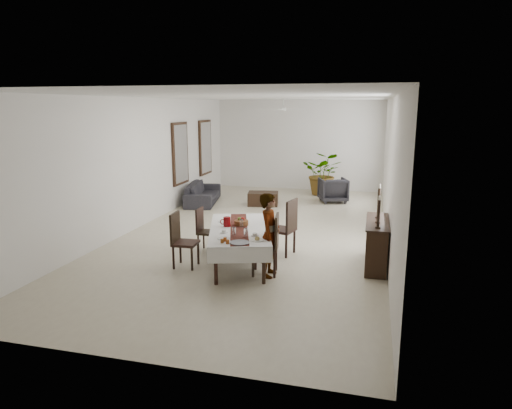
% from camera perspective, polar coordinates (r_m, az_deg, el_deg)
% --- Properties ---
extents(floor, '(6.00, 12.00, 0.00)m').
position_cam_1_polar(floor, '(11.16, 0.25, -3.34)').
color(floor, beige).
rests_on(floor, ground).
extents(ceiling, '(6.00, 12.00, 0.02)m').
position_cam_1_polar(ceiling, '(10.75, 0.27, 13.32)').
color(ceiling, white).
rests_on(ceiling, wall_back).
extents(wall_back, '(6.00, 0.02, 3.20)m').
position_cam_1_polar(wall_back, '(16.69, 5.37, 7.38)').
color(wall_back, white).
rests_on(wall_back, floor).
extents(wall_front, '(6.00, 0.02, 3.20)m').
position_cam_1_polar(wall_front, '(5.33, -15.83, -3.42)').
color(wall_front, white).
rests_on(wall_front, floor).
extents(wall_left, '(0.02, 12.00, 3.20)m').
position_cam_1_polar(wall_left, '(11.93, -13.91, 5.16)').
color(wall_left, white).
rests_on(wall_left, floor).
extents(wall_right, '(0.02, 12.00, 3.20)m').
position_cam_1_polar(wall_right, '(10.52, 16.36, 4.11)').
color(wall_right, white).
rests_on(wall_right, floor).
extents(dining_table_top, '(1.55, 2.41, 0.05)m').
position_cam_1_polar(dining_table_top, '(8.74, -2.13, -3.18)').
color(dining_table_top, black).
rests_on(dining_table_top, table_leg_fl).
extents(table_leg_fl, '(0.08, 0.08, 0.65)m').
position_cam_1_polar(table_leg_fl, '(7.84, -5.05, -7.73)').
color(table_leg_fl, black).
rests_on(table_leg_fl, floor).
extents(table_leg_fr, '(0.08, 0.08, 0.65)m').
position_cam_1_polar(table_leg_fr, '(7.85, 0.99, -7.66)').
color(table_leg_fr, black).
rests_on(table_leg_fr, floor).
extents(table_leg_bl, '(0.08, 0.08, 0.65)m').
position_cam_1_polar(table_leg_bl, '(9.86, -4.56, -3.52)').
color(table_leg_bl, black).
rests_on(table_leg_bl, floor).
extents(table_leg_br, '(0.08, 0.08, 0.65)m').
position_cam_1_polar(table_leg_br, '(9.86, 0.20, -3.47)').
color(table_leg_br, black).
rests_on(table_leg_br, floor).
extents(tablecloth_top, '(1.76, 2.62, 0.01)m').
position_cam_1_polar(tablecloth_top, '(8.73, -2.13, -3.01)').
color(tablecloth_top, silver).
rests_on(tablecloth_top, dining_table_top).
extents(tablecloth_drape_left, '(0.72, 2.29, 0.28)m').
position_cam_1_polar(tablecloth_drape_left, '(8.78, -5.69, -3.89)').
color(tablecloth_drape_left, white).
rests_on(tablecloth_drape_left, dining_table_top).
extents(tablecloth_drape_right, '(0.72, 2.29, 0.28)m').
position_cam_1_polar(tablecloth_drape_right, '(8.79, 1.43, -3.81)').
color(tablecloth_drape_right, white).
rests_on(tablecloth_drape_right, dining_table_top).
extents(tablecloth_drape_near, '(1.05, 0.33, 0.28)m').
position_cam_1_polar(tablecloth_drape_near, '(7.63, -2.03, -6.34)').
color(tablecloth_drape_near, white).
rests_on(tablecloth_drape_near, dining_table_top).
extents(tablecloth_drape_far, '(1.05, 0.33, 0.28)m').
position_cam_1_polar(tablecloth_drape_far, '(9.92, -2.20, -1.95)').
color(tablecloth_drape_far, silver).
rests_on(tablecloth_drape_far, dining_table_top).
extents(table_runner, '(1.00, 2.32, 0.00)m').
position_cam_1_polar(table_runner, '(8.73, -2.13, -2.96)').
color(table_runner, '#5D241A').
rests_on(table_runner, tablecloth_top).
extents(red_pitcher, '(0.17, 0.17, 0.19)m').
position_cam_1_polar(red_pitcher, '(8.84, -3.65, -2.17)').
color(red_pitcher, maroon).
rests_on(red_pitcher, tablecloth_top).
extents(pitcher_handle, '(0.11, 0.05, 0.11)m').
position_cam_1_polar(pitcher_handle, '(8.84, -4.17, -2.17)').
color(pitcher_handle, maroon).
rests_on(pitcher_handle, red_pitcher).
extents(wine_glass_near, '(0.07, 0.07, 0.16)m').
position_cam_1_polar(wine_glass_near, '(8.13, -1.30, -3.54)').
color(wine_glass_near, white).
rests_on(wine_glass_near, tablecloth_top).
extents(wine_glass_mid, '(0.07, 0.07, 0.16)m').
position_cam_1_polar(wine_glass_mid, '(8.21, -2.75, -3.38)').
color(wine_glass_mid, silver).
rests_on(wine_glass_mid, tablecloth_top).
extents(wine_glass_far, '(0.07, 0.07, 0.16)m').
position_cam_1_polar(wine_glass_far, '(8.75, -1.84, -2.39)').
color(wine_glass_far, white).
rests_on(wine_glass_far, tablecloth_top).
extents(teacup_right, '(0.08, 0.08, 0.06)m').
position_cam_1_polar(teacup_right, '(8.19, -0.14, -3.78)').
color(teacup_right, silver).
rests_on(teacup_right, saucer_right).
extents(saucer_right, '(0.14, 0.14, 0.01)m').
position_cam_1_polar(saucer_right, '(8.20, -0.14, -3.93)').
color(saucer_right, silver).
rests_on(saucer_right, tablecloth_top).
extents(teacup_left, '(0.08, 0.08, 0.06)m').
position_cam_1_polar(teacup_left, '(8.41, -4.01, -3.39)').
color(teacup_left, silver).
rests_on(teacup_left, saucer_left).
extents(saucer_left, '(0.14, 0.14, 0.01)m').
position_cam_1_polar(saucer_left, '(8.42, -4.01, -3.53)').
color(saucer_left, silver).
rests_on(saucer_left, tablecloth_top).
extents(plate_near_right, '(0.22, 0.22, 0.01)m').
position_cam_1_polar(plate_near_right, '(7.93, 0.16, -4.48)').
color(plate_near_right, white).
rests_on(plate_near_right, tablecloth_top).
extents(bread_near_right, '(0.08, 0.08, 0.08)m').
position_cam_1_polar(bread_near_right, '(7.92, 0.16, -4.30)').
color(bread_near_right, tan).
rests_on(bread_near_right, plate_near_right).
extents(plate_near_left, '(0.22, 0.22, 0.01)m').
position_cam_1_polar(plate_near_left, '(8.06, -4.07, -4.24)').
color(plate_near_left, silver).
rests_on(plate_near_left, tablecloth_top).
extents(plate_far_left, '(0.22, 0.22, 0.01)m').
position_cam_1_polar(plate_far_left, '(9.22, -4.02, -2.11)').
color(plate_far_left, white).
rests_on(plate_far_left, tablecloth_top).
extents(serving_tray, '(0.33, 0.33, 0.02)m').
position_cam_1_polar(serving_tray, '(7.79, -2.06, -4.79)').
color(serving_tray, '#47484D').
rests_on(serving_tray, tablecloth_top).
extents(jam_jar_a, '(0.06, 0.06, 0.07)m').
position_cam_1_polar(jam_jar_a, '(7.75, -3.57, -4.68)').
color(jam_jar_a, '#9C4616').
rests_on(jam_jar_a, tablecloth_top).
extents(jam_jar_b, '(0.06, 0.06, 0.07)m').
position_cam_1_polar(jam_jar_b, '(7.81, -4.25, -4.57)').
color(jam_jar_b, brown).
rests_on(jam_jar_b, tablecloth_top).
extents(jam_jar_c, '(0.06, 0.06, 0.07)m').
position_cam_1_polar(jam_jar_c, '(7.90, -3.89, -4.37)').
color(jam_jar_c, '#9A4416').
rests_on(jam_jar_c, tablecloth_top).
extents(fruit_basket, '(0.28, 0.28, 0.09)m').
position_cam_1_polar(fruit_basket, '(8.94, -1.85, -2.29)').
color(fruit_basket, brown).
rests_on(fruit_basket, tablecloth_top).
extents(fruit_red, '(0.08, 0.08, 0.08)m').
position_cam_1_polar(fruit_red, '(8.94, -1.68, -1.83)').
color(fruit_red, maroon).
rests_on(fruit_red, fruit_basket).
extents(fruit_green, '(0.07, 0.07, 0.07)m').
position_cam_1_polar(fruit_green, '(8.95, -2.10, -1.82)').
color(fruit_green, olive).
rests_on(fruit_green, fruit_basket).
extents(chair_right_near_seat, '(0.53, 0.53, 0.05)m').
position_cam_1_polar(chair_right_near_seat, '(8.25, 1.11, -5.45)').
color(chair_right_near_seat, black).
rests_on(chair_right_near_seat, chair_right_near_leg_fl).
extents(chair_right_near_leg_fl, '(0.05, 0.05, 0.46)m').
position_cam_1_polar(chair_right_near_leg_fl, '(8.14, 2.33, -7.63)').
color(chair_right_near_leg_fl, black).
rests_on(chair_right_near_leg_fl, floor).
extents(chair_right_near_leg_fr, '(0.05, 0.05, 0.46)m').
position_cam_1_polar(chair_right_near_leg_fr, '(8.50, 2.53, -6.76)').
color(chair_right_near_leg_fr, black).
rests_on(chair_right_near_leg_fr, floor).
extents(chair_right_near_leg_bl, '(0.05, 0.05, 0.46)m').
position_cam_1_polar(chair_right_near_leg_bl, '(8.17, -0.38, -7.53)').
color(chair_right_near_leg_bl, black).
rests_on(chair_right_near_leg_bl, floor).
extents(chair_right_near_leg_br, '(0.05, 0.05, 0.46)m').
position_cam_1_polar(chair_right_near_leg_br, '(8.53, -0.06, -6.67)').
color(chair_right_near_leg_br, black).
rests_on(chair_right_near_leg_br, floor).
extents(chair_right_near_back, '(0.11, 0.47, 0.60)m').
position_cam_1_polar(chair_right_near_back, '(8.14, 2.62, -3.35)').
color(chair_right_near_back, black).
rests_on(chair_right_near_back, chair_right_near_seat).
extents(chair_right_far_seat, '(0.59, 0.59, 0.06)m').
position_cam_1_polar(chair_right_far_seat, '(9.35, 3.22, -3.18)').
color(chair_right_far_seat, black).
rests_on(chair_right_far_seat, chair_right_far_leg_fl).
extents(chair_right_far_leg_fl, '(0.06, 0.06, 0.48)m').
position_cam_1_polar(chair_right_far_leg_fl, '(9.17, 3.79, -5.26)').
color(chair_right_far_leg_fl, black).
rests_on(chair_right_far_leg_fl, floor).
extents(chair_right_far_leg_fr, '(0.06, 0.06, 0.48)m').
position_cam_1_polar(chair_right_far_leg_fr, '(9.52, 4.81, -4.61)').
color(chair_right_far_leg_fr, black).
rests_on(chair_right_far_leg_fr, floor).
extents(chair_right_far_leg_bl, '(0.06, 0.06, 0.48)m').
position_cam_1_polar(chair_right_far_leg_bl, '(9.34, 1.55, -4.92)').
color(chair_right_far_leg_bl, black).
rests_on(chair_right_far_leg_bl, floor).
extents(chair_right_far_leg_br, '(0.06, 0.06, 0.48)m').
position_cam_1_polar(chair_right_far_leg_br, '(9.68, 2.63, -4.30)').
color(chair_right_far_leg_br, black).
rests_on(chair_right_far_leg_br, floor).
extents(chair_right_far_back, '(0.16, 0.49, 0.62)m').
position_cam_1_polar(chair_right_far_back, '(9.18, 4.50, -1.34)').
color(chair_right_far_back, black).
rests_on(chair_right_far_back, chair_right_far_seat).
extents(chair_left_near_seat, '(0.46, 0.46, 0.05)m').
position_cam_1_polar(chair_left_near_seat, '(8.72, -8.79, -4.80)').
color(chair_left_near_seat, black).
rests_on(chair_left_near_seat, chair_left_near_leg_fl).
extents(chair_left_near_leg_fl, '(0.05, 0.05, 0.44)m').
position_cam_1_polar(chair_left_near_leg_fl, '(9.02, -9.43, -5.88)').
color(chair_left_near_leg_fl, black).
rests_on(chair_left_near_leg_fl, floor).
extents(chair_left_near_leg_fr, '(0.05, 0.05, 0.44)m').
position_cam_1_polar(chair_left_near_leg_fr, '(8.70, -10.28, -6.59)').
color(chair_left_near_leg_fr, black).
rests_on(chair_left_near_leg_fr, floor).
extents(chair_left_near_leg_bl, '(0.05, 0.05, 0.44)m').
position_cam_1_polar(chair_left_near_leg_bl, '(8.90, -7.24, -6.06)').
color(chair_left_near_leg_bl, black).
rests_on(chair_left_near_leg_bl, floor).
extents(chair_left_near_leg_br, '(0.05, 0.05, 0.44)m').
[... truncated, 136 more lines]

